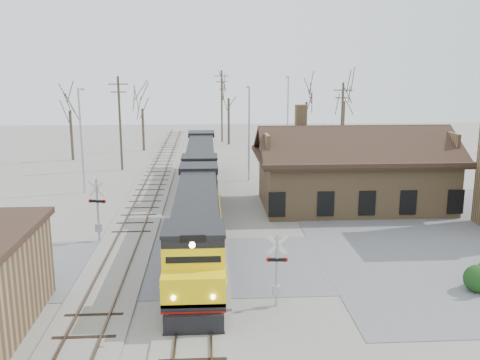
# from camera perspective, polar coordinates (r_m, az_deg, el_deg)

# --- Properties ---
(ground) EXTENTS (140.00, 140.00, 0.00)m
(ground) POSITION_cam_1_polar(r_m,az_deg,el_deg) (30.46, -4.57, -9.05)
(ground) COLOR gray
(ground) RESTS_ON ground
(road) EXTENTS (60.00, 9.00, 0.03)m
(road) POSITION_cam_1_polar(r_m,az_deg,el_deg) (30.46, -4.57, -9.03)
(road) COLOR #59595E
(road) RESTS_ON ground
(parking_lot) EXTENTS (22.00, 26.00, 0.03)m
(parking_lot) POSITION_cam_1_polar(r_m,az_deg,el_deg) (38.33, 23.69, -5.51)
(parking_lot) COLOR #59595E
(parking_lot) RESTS_ON ground
(track_main) EXTENTS (3.40, 90.00, 0.24)m
(track_main) POSITION_cam_1_polar(r_m,az_deg,el_deg) (44.74, -4.23, -1.93)
(track_main) COLOR gray
(track_main) RESTS_ON ground
(track_siding) EXTENTS (3.40, 90.00, 0.24)m
(track_siding) POSITION_cam_1_polar(r_m,az_deg,el_deg) (45.04, -9.97, -1.99)
(track_siding) COLOR gray
(track_siding) RESTS_ON ground
(depot) EXTENTS (15.20, 9.31, 7.90)m
(depot) POSITION_cam_1_polar(r_m,az_deg,el_deg) (42.80, 11.93, 0.39)
(depot) COLOR olive
(depot) RESTS_ON ground
(locomotive_lead) EXTENTS (2.73, 18.27, 4.05)m
(locomotive_lead) POSITION_cam_1_polar(r_m,az_deg,el_deg) (30.29, -4.62, -4.91)
(locomotive_lead) COLOR black
(locomotive_lead) RESTS_ON ground
(locomotive_trailing) EXTENTS (2.73, 18.27, 3.83)m
(locomotive_trailing) POSITION_cam_1_polar(r_m,az_deg,el_deg) (48.31, -4.22, 1.65)
(locomotive_trailing) COLOR black
(locomotive_trailing) RESTS_ON ground
(crossbuck_near) EXTENTS (1.01, 0.26, 3.53)m
(crossbuck_near) POSITION_cam_1_polar(r_m,az_deg,el_deg) (25.04, 3.95, -9.76)
(crossbuck_near) COLOR #A5A8AD
(crossbuck_near) RESTS_ON ground
(crossbuck_far) EXTENTS (1.15, 0.34, 4.06)m
(crossbuck_far) POSITION_cam_1_polar(r_m,az_deg,el_deg) (34.85, -14.92, -3.36)
(crossbuck_far) COLOR #A5A8AD
(crossbuck_far) RESTS_ON ground
(hedge_a) EXTENTS (1.37, 1.37, 1.37)m
(hedge_a) POSITION_cam_1_polar(r_m,az_deg,el_deg) (29.30, 24.01, -9.59)
(hedge_a) COLOR #133411
(hedge_a) RESTS_ON ground
(streetlight_a) EXTENTS (0.25, 2.04, 9.05)m
(streetlight_a) POSITION_cam_1_polar(r_m,az_deg,el_deg) (47.86, -16.56, 4.63)
(streetlight_a) COLOR #A5A8AD
(streetlight_a) RESTS_ON ground
(streetlight_b) EXTENTS (0.25, 2.04, 8.99)m
(streetlight_b) POSITION_cam_1_polar(r_m,az_deg,el_deg) (50.97, 0.96, 5.55)
(streetlight_b) COLOR #A5A8AD
(streetlight_b) RESTS_ON ground
(streetlight_c) EXTENTS (0.25, 2.04, 9.58)m
(streetlight_c) POSITION_cam_1_polar(r_m,az_deg,el_deg) (65.00, 5.10, 7.26)
(streetlight_c) COLOR #A5A8AD
(streetlight_c) RESTS_ON ground
(utility_pole_a) EXTENTS (2.00, 0.24, 9.77)m
(utility_pole_a) POSITION_cam_1_polar(r_m,az_deg,el_deg) (57.18, -12.68, 6.08)
(utility_pole_a) COLOR #382D23
(utility_pole_a) RESTS_ON ground
(utility_pole_b) EXTENTS (2.00, 0.24, 10.07)m
(utility_pole_b) POSITION_cam_1_polar(r_m,az_deg,el_deg) (76.39, -1.95, 8.02)
(utility_pole_b) COLOR #382D23
(utility_pole_b) RESTS_ON ground
(utility_pole_c) EXTENTS (2.00, 0.24, 9.10)m
(utility_pole_c) POSITION_cam_1_polar(r_m,az_deg,el_deg) (58.02, 10.80, 5.91)
(utility_pole_c) COLOR #382D23
(utility_pole_c) RESTS_ON ground
(tree_a) EXTENTS (3.83, 3.83, 9.39)m
(tree_a) POSITION_cam_1_polar(r_m,az_deg,el_deg) (64.64, -17.75, 7.90)
(tree_a) COLOR #382D23
(tree_a) RESTS_ON ground
(tree_b) EXTENTS (3.59, 3.59, 8.80)m
(tree_b) POSITION_cam_1_polar(r_m,az_deg,el_deg) (69.58, -10.41, 8.21)
(tree_b) COLOR #382D23
(tree_b) RESTS_ON ground
(tree_c) EXTENTS (4.24, 4.24, 10.39)m
(tree_c) POSITION_cam_1_polar(r_m,az_deg,el_deg) (73.72, -1.23, 9.52)
(tree_c) COLOR #382D23
(tree_c) RESTS_ON ground
(tree_d) EXTENTS (3.96, 3.96, 9.69)m
(tree_d) POSITION_cam_1_polar(r_m,az_deg,el_deg) (73.15, 7.13, 9.02)
(tree_d) COLOR #382D23
(tree_d) RESTS_ON ground
(tree_e) EXTENTS (4.29, 4.29, 10.51)m
(tree_e) POSITION_cam_1_polar(r_m,az_deg,el_deg) (68.06, 11.09, 9.13)
(tree_e) COLOR #382D23
(tree_e) RESTS_ON ground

